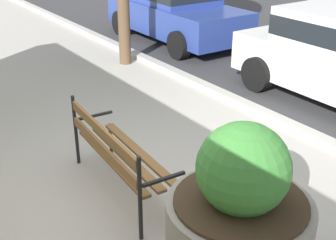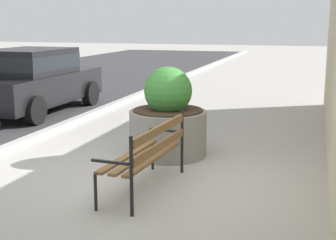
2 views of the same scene
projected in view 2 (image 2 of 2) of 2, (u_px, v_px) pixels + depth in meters
ground_plane at (150, 184)px, 6.72m from camera, size 80.00×80.00×0.00m
park_bench at (149, 151)px, 6.37m from camera, size 1.83×0.65×0.95m
concrete_planter at (168, 121)px, 8.06m from camera, size 1.28×1.28×1.49m
parked_car_black at (32, 78)px, 11.81m from camera, size 4.12×1.95×1.56m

